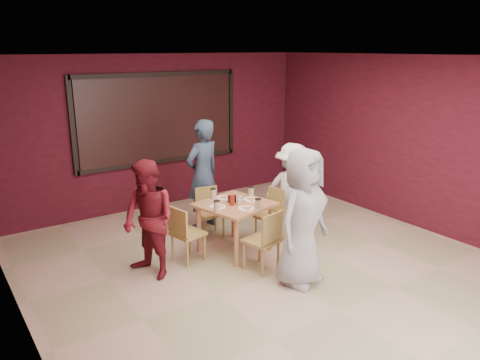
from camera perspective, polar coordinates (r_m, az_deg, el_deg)
floor at (r=6.37m, az=4.62°, el=-11.31°), size 7.00×7.00×0.00m
window_blinds at (r=8.70m, az=-9.76°, el=7.37°), size 3.00×0.02×1.50m
dining_table at (r=6.79m, az=-0.64°, el=-3.56°), size 1.12×1.12×0.89m
chair_front at (r=6.25m, az=3.13°, el=-7.06°), size 0.48×0.48×0.84m
chair_back at (r=7.44m, az=-3.82°, el=-3.51°), size 0.42×0.42×0.77m
chair_left at (r=6.54m, az=-6.82°, el=-6.20°), size 0.46×0.46×0.81m
chair_right at (r=7.26m, az=4.10°, el=-3.86°), size 0.46×0.46×0.81m
diner_front at (r=5.84m, az=7.59°, el=-4.53°), size 0.98×0.77×1.76m
diner_back at (r=7.63m, az=-4.55°, el=0.65°), size 0.74×0.57×1.81m
diner_left at (r=6.11m, az=-11.06°, el=-4.80°), size 0.77×0.89×1.56m
diner_right at (r=7.36m, az=6.34°, el=-1.27°), size 0.85×1.10×1.49m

